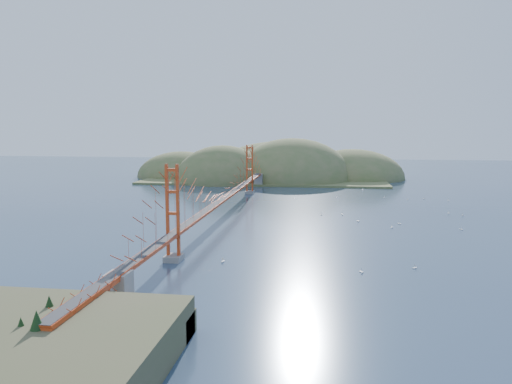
# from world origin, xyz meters

# --- Properties ---
(ground) EXTENTS (320.00, 320.00, 0.00)m
(ground) POSITION_xyz_m (0.00, 0.00, 0.00)
(ground) COLOR #2D405A
(ground) RESTS_ON ground
(bridge) EXTENTS (2.20, 94.40, 12.00)m
(bridge) POSITION_xyz_m (0.00, 0.18, 7.01)
(bridge) COLOR gray
(bridge) RESTS_ON ground
(approach_viaduct) EXTENTS (1.40, 12.00, 3.38)m
(approach_viaduct) POSITION_xyz_m (0.00, -51.91, 2.55)
(approach_viaduct) COLOR #B53714
(approach_viaduct) RESTS_ON ground
(promontory) EXTENTS (9.00, 6.00, 0.24)m
(promontory) POSITION_xyz_m (0.00, -48.50, 0.12)
(promontory) COLOR #59544C
(promontory) RESTS_ON ground
(fort) EXTENTS (3.70, 2.30, 1.75)m
(fort) POSITION_xyz_m (0.40, -47.80, 0.67)
(fort) COLOR maroon
(fort) RESTS_ON ground
(far_headlands) EXTENTS (84.00, 58.00, 25.00)m
(far_headlands) POSITION_xyz_m (2.21, 68.52, 0.00)
(far_headlands) COLOR olive
(far_headlands) RESTS_ON ground
(sailboat_1) EXTENTS (0.68, 0.68, 0.71)m
(sailboat_1) POSITION_xyz_m (23.52, -1.53, 0.15)
(sailboat_1) COLOR white
(sailboat_1) RESTS_ON ground
(sailboat_17) EXTENTS (0.56, 0.48, 0.64)m
(sailboat_17) POSITION_xyz_m (39.76, 27.37, 0.15)
(sailboat_17) COLOR white
(sailboat_17) RESTS_ON ground
(sailboat_15) EXTENTS (0.55, 0.57, 0.64)m
(sailboat_15) POSITION_xyz_m (27.23, 40.69, 0.15)
(sailboat_15) COLOR white
(sailboat_15) RESTS_ON ground
(sailboat_16) EXTENTS (0.57, 0.57, 0.60)m
(sailboat_16) POSITION_xyz_m (17.23, 3.96, 0.14)
(sailboat_16) COLOR white
(sailboat_16) RESTS_ON ground
(sailboat_12) EXTENTS (0.55, 0.44, 0.65)m
(sailboat_12) POSITION_xyz_m (11.40, 23.50, 0.15)
(sailboat_12) COLOR white
(sailboat_12) RESTS_ON ground
(sailboat_3) EXTENTS (0.64, 0.62, 0.72)m
(sailboat_3) POSITION_xyz_m (20.61, 26.53, 0.16)
(sailboat_3) COLOR white
(sailboat_3) RESTS_ON ground
(sailboat_10) EXTENTS (0.56, 0.60, 0.67)m
(sailboat_10) POSITION_xyz_m (6.00, -29.68, 0.15)
(sailboat_10) COLOR white
(sailboat_10) RESTS_ON ground
(sailboat_11) EXTENTS (0.63, 0.63, 0.66)m
(sailboat_11) POSITION_xyz_m (39.09, -6.30, 0.15)
(sailboat_11) COLOR white
(sailboat_11) RESTS_ON ground
(sailboat_7) EXTENTS (0.52, 0.50, 0.58)m
(sailboat_7) POSITION_xyz_m (31.10, 27.66, 0.14)
(sailboat_7) COLOR white
(sailboat_7) RESTS_ON ground
(sailboat_5) EXTENTS (0.53, 0.55, 0.62)m
(sailboat_5) POSITION_xyz_m (40.59, 8.48, 0.14)
(sailboat_5) COLOR white
(sailboat_5) RESTS_ON ground
(sailboat_4) EXTENTS (0.60, 0.60, 0.63)m
(sailboat_4) POSITION_xyz_m (42.65, 6.73, 0.14)
(sailboat_4) COLOR white
(sailboat_4) RESTS_ON ground
(sailboat_14) EXTENTS (0.53, 0.53, 0.57)m
(sailboat_14) POSITION_xyz_m (28.53, -6.13, 0.14)
(sailboat_14) COLOR white
(sailboat_14) RESTS_ON ground
(sailboat_8) EXTENTS (0.53, 0.48, 0.60)m
(sailboat_8) POSITION_xyz_m (35.88, 25.58, 0.14)
(sailboat_8) COLOR white
(sailboat_8) RESTS_ON ground
(sailboat_0) EXTENTS (0.55, 0.63, 0.72)m
(sailboat_0) POSITION_xyz_m (21.03, 4.66, 0.16)
(sailboat_0) COLOR white
(sailboat_0) RESTS_ON ground
(sailboat_9) EXTENTS (0.61, 0.61, 0.64)m
(sailboat_9) POSITION_xyz_m (44.35, 25.22, 0.15)
(sailboat_9) COLOR white
(sailboat_9) RESTS_ON ground
(sailboat_6) EXTENTS (0.58, 0.58, 0.61)m
(sailboat_6) POSITION_xyz_m (22.08, -31.71, 0.14)
(sailboat_6) COLOR white
(sailboat_6) RESTS_ON ground
(sailboat_13) EXTENTS (0.59, 0.59, 0.65)m
(sailboat_13) POSITION_xyz_m (28.22, -29.32, 0.15)
(sailboat_13) COLOR white
(sailboat_13) RESTS_ON ground
(sailboat_2) EXTENTS (0.63, 0.63, 0.67)m
(sailboat_2) POSITION_xyz_m (30.17, -2.91, 0.15)
(sailboat_2) COLOR white
(sailboat_2) RESTS_ON ground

